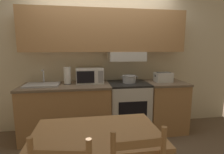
# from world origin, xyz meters

# --- Properties ---
(ground_plane) EXTENTS (16.00, 16.00, 0.00)m
(ground_plane) POSITION_xyz_m (0.00, 0.00, 0.00)
(ground_plane) COLOR brown
(wall_back) EXTENTS (5.14, 0.38, 2.55)m
(wall_back) POSITION_xyz_m (0.01, -0.07, 1.50)
(wall_back) COLOR beige
(wall_back) RESTS_ON ground_plane
(lower_counter_main) EXTENTS (1.42, 0.67, 0.88)m
(lower_counter_main) POSITION_xyz_m (-0.67, -0.33, 0.44)
(lower_counter_main) COLOR tan
(lower_counter_main) RESTS_ON ground_plane
(lower_counter_right_stub) EXTENTS (0.67, 0.67, 0.88)m
(lower_counter_right_stub) POSITION_xyz_m (1.05, -0.33, 0.44)
(lower_counter_right_stub) COLOR tan
(lower_counter_right_stub) RESTS_ON ground_plane
(stove_range) EXTENTS (0.66, 0.63, 0.88)m
(stove_range) POSITION_xyz_m (0.38, -0.32, 0.44)
(stove_range) COLOR silver
(stove_range) RESTS_ON ground_plane
(cooking_pot) EXTENTS (0.32, 0.24, 0.13)m
(cooking_pot) POSITION_xyz_m (0.39, -0.31, 0.95)
(cooking_pot) COLOR #B7BABF
(cooking_pot) RESTS_ON stove_range
(microwave) EXTENTS (0.45, 0.36, 0.25)m
(microwave) POSITION_xyz_m (-0.28, -0.21, 1.01)
(microwave) COLOR silver
(microwave) RESTS_ON lower_counter_main
(toaster) EXTENTS (0.30, 0.22, 0.17)m
(toaster) POSITION_xyz_m (1.00, -0.33, 0.97)
(toaster) COLOR silver
(toaster) RESTS_ON lower_counter_right_stub
(sink_basin) EXTENTS (0.52, 0.37, 0.25)m
(sink_basin) POSITION_xyz_m (-1.04, -0.33, 0.90)
(sink_basin) COLOR #B7BABF
(sink_basin) RESTS_ON lower_counter_main
(paper_towel_roll) EXTENTS (0.13, 0.13, 0.28)m
(paper_towel_roll) POSITION_xyz_m (-0.65, -0.26, 1.02)
(paper_towel_roll) COLOR black
(paper_towel_roll) RESTS_ON lower_counter_main
(dining_table) EXTENTS (1.08, 0.69, 0.76)m
(dining_table) POSITION_xyz_m (-0.27, -1.79, 0.65)
(dining_table) COLOR #B27F4C
(dining_table) RESTS_ON ground_plane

